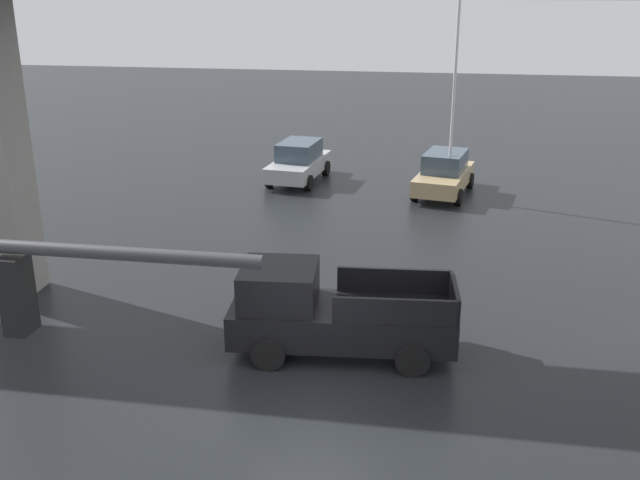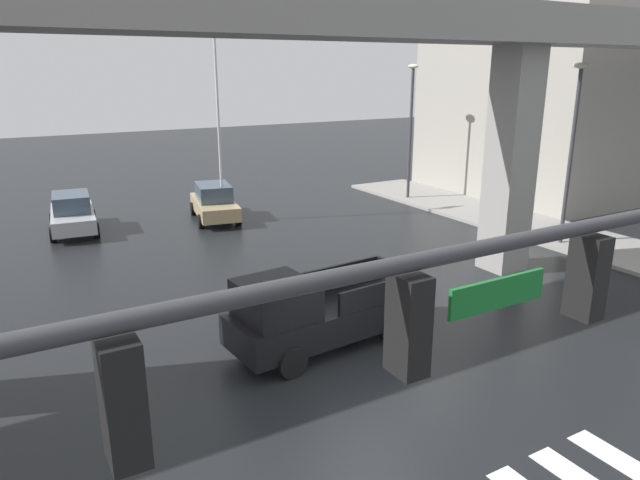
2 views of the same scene
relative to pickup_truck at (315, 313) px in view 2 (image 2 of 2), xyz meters
The scene contains 9 objects.
ground_plane 2.79m from the pickup_truck, 91.81° to the right, with size 120.00×120.00×0.00m, color black.
elevated_overpass 7.14m from the pickup_truck, 92.25° to the left, with size 59.87×2.52×8.98m.
pickup_truck is the anchor object (origin of this frame).
sedan_tan 14.33m from the pickup_truck, 80.05° to the left, with size 2.55×4.56×1.72m.
sedan_silver 15.63m from the pickup_truck, 103.83° to the left, with size 2.32×4.47×1.72m.
traffic_signal_mast 10.75m from the pickup_truck, 120.93° to the right, with size 8.69×0.32×6.20m.
street_lamp_mid_block 14.04m from the pickup_truck, 12.24° to the left, with size 0.44×0.70×7.24m.
street_lamp_far_north 18.86m from the pickup_truck, 44.20° to the left, with size 0.44×0.70×7.24m.
flagpole 14.54m from the pickup_truck, 78.44° to the left, with size 1.16×0.12×9.50m.
Camera 2 is at (-6.72, -9.39, 7.03)m, focal length 32.67 mm.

